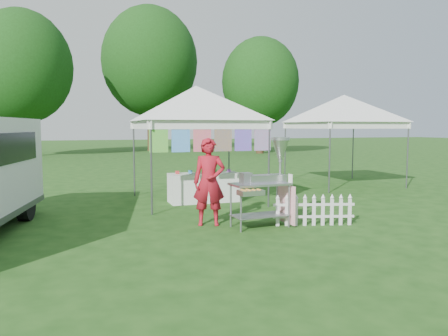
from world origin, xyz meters
name	(u,v)px	position (x,y,z in m)	size (l,w,h in m)	color
ground	(247,231)	(0.00, 0.00, 0.00)	(120.00, 120.00, 0.00)	#1B4513
canopy_main	(196,86)	(0.00, 3.49, 2.99)	(4.24, 4.24, 3.45)	#59595E
canopy_right	(344,95)	(5.50, 5.00, 2.99)	(4.24, 4.24, 3.45)	#59595E
tree_left	(22,67)	(-6.00, 24.00, 5.83)	(6.40, 6.40, 9.53)	#382714
tree_mid	(150,62)	(3.00, 28.00, 7.14)	(7.60, 7.60, 11.52)	#382714
tree_right	(260,82)	(10.00, 22.00, 5.18)	(5.60, 5.60, 8.42)	#382714
donut_cart	(269,175)	(0.54, 0.19, 1.02)	(1.24, 0.93, 1.74)	gray
vendor	(209,182)	(-0.52, 0.69, 0.86)	(0.63, 0.41, 1.73)	maroon
picket_fence	(314,211)	(1.41, -0.04, 0.29)	(1.57, 0.46, 0.56)	silver
display_table	(204,187)	(0.15, 3.32, 0.37)	(1.80, 0.70, 0.75)	white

